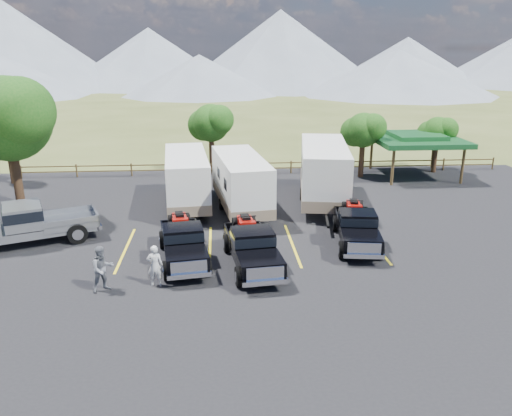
{
  "coord_description": "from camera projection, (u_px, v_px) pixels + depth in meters",
  "views": [
    {
      "loc": [
        -1.47,
        -18.34,
        9.14
      ],
      "look_at": [
        0.3,
        5.1,
        1.6
      ],
      "focal_mm": 35.0,
      "sensor_mm": 36.0,
      "label": 1
    }
  ],
  "objects": [
    {
      "name": "rig_center",
      "position": [
        252.0,
        245.0,
        21.71
      ],
      "size": [
        2.52,
        5.86,
        1.9
      ],
      "rotation": [
        0.0,
        0.0,
        0.12
      ],
      "color": "black",
      "rests_on": "asphalt_lot"
    },
    {
      "name": "asphalt_lot",
      "position": [
        253.0,
        254.0,
        23.15
      ],
      "size": [
        44.0,
        34.0,
        0.04
      ],
      "primitive_type": "cube",
      "color": "black",
      "rests_on": "ground"
    },
    {
      "name": "tree_nw_small",
      "position": [
        8.0,
        145.0,
        34.46
      ],
      "size": [
        2.59,
        2.43,
        3.85
      ],
      "color": "black",
      "rests_on": "ground"
    },
    {
      "name": "trailer_left",
      "position": [
        187.0,
        179.0,
        29.61
      ],
      "size": [
        3.05,
        9.24,
        3.19
      ],
      "rotation": [
        0.0,
        0.0,
        0.09
      ],
      "color": "white",
      "rests_on": "asphalt_lot"
    },
    {
      "name": "trailer_right",
      "position": [
        323.0,
        173.0,
        30.37
      ],
      "size": [
        3.94,
        10.38,
        3.59
      ],
      "rotation": [
        0.0,
        0.0,
        -0.16
      ],
      "color": "white",
      "rests_on": "asphalt_lot"
    },
    {
      "name": "trailer_center",
      "position": [
        241.0,
        183.0,
        28.87
      ],
      "size": [
        3.37,
        9.27,
        3.2
      ],
      "rotation": [
        0.0,
        0.0,
        0.14
      ],
      "color": "white",
      "rests_on": "asphalt_lot"
    },
    {
      "name": "person_a",
      "position": [
        155.0,
        266.0,
        19.81
      ],
      "size": [
        0.64,
        0.43,
        1.73
      ],
      "primitive_type": "imported",
      "rotation": [
        0.0,
        0.0,
        3.12
      ],
      "color": "silver",
      "rests_on": "asphalt_lot"
    },
    {
      "name": "pickup_silver",
      "position": [
        28.0,
        223.0,
        24.08
      ],
      "size": [
        6.96,
        4.47,
        2.0
      ],
      "rotation": [
        0.0,
        0.0,
        -1.18
      ],
      "color": "gray",
      "rests_on": "asphalt_lot"
    },
    {
      "name": "pavilion",
      "position": [
        416.0,
        139.0,
        36.54
      ],
      "size": [
        6.2,
        6.2,
        3.22
      ],
      "color": "#4E3C21",
      "rests_on": "ground"
    },
    {
      "name": "tree_north",
      "position": [
        211.0,
        123.0,
        37.05
      ],
      "size": [
        3.46,
        3.24,
        5.25
      ],
      "color": "black",
      "rests_on": "ground"
    },
    {
      "name": "mountain_range",
      "position": [
        191.0,
        54.0,
        117.98
      ],
      "size": [
        209.0,
        71.0,
        20.0
      ],
      "color": "slate",
      "rests_on": "ground"
    },
    {
      "name": "rig_left",
      "position": [
        183.0,
        241.0,
        22.25
      ],
      "size": [
        2.59,
        5.76,
        1.86
      ],
      "rotation": [
        0.0,
        0.0,
        0.15
      ],
      "color": "black",
      "rests_on": "asphalt_lot"
    },
    {
      "name": "ground",
      "position": [
        258.0,
        284.0,
        20.31
      ],
      "size": [
        320.0,
        320.0,
        0.0
      ],
      "primitive_type": "plane",
      "color": "#455021",
      "rests_on": "ground"
    },
    {
      "name": "rig_right",
      "position": [
        357.0,
        226.0,
        24.16
      ],
      "size": [
        2.59,
        5.77,
        1.86
      ],
      "rotation": [
        0.0,
        0.0,
        -0.15
      ],
      "color": "black",
      "rests_on": "asphalt_lot"
    },
    {
      "name": "person_b",
      "position": [
        103.0,
        269.0,
        19.38
      ],
      "size": [
        1.14,
        1.08,
        1.86
      ],
      "primitive_type": "imported",
      "rotation": [
        0.0,
        0.0,
        0.57
      ],
      "color": "slate",
      "rests_on": "asphalt_lot"
    },
    {
      "name": "rail_fence",
      "position": [
        265.0,
        166.0,
        37.83
      ],
      "size": [
        36.12,
        0.12,
        1.0
      ],
      "color": "#4E3C21",
      "rests_on": "ground"
    },
    {
      "name": "tree_big_nw",
      "position": [
        8.0,
        119.0,
        26.27
      ],
      "size": [
        5.54,
        5.18,
        7.84
      ],
      "color": "black",
      "rests_on": "ground"
    },
    {
      "name": "stall_lines",
      "position": [
        251.0,
        246.0,
        24.09
      ],
      "size": [
        12.12,
        5.5,
        0.01
      ],
      "color": "yellow",
      "rests_on": "asphalt_lot"
    },
    {
      "name": "tree_ne_a",
      "position": [
        363.0,
        130.0,
        36.05
      ],
      "size": [
        3.11,
        2.92,
        4.76
      ],
      "color": "black",
      "rests_on": "ground"
    },
    {
      "name": "tree_ne_b",
      "position": [
        437.0,
        132.0,
        37.53
      ],
      "size": [
        2.77,
        2.59,
        4.27
      ],
      "color": "black",
      "rests_on": "ground"
    }
  ]
}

